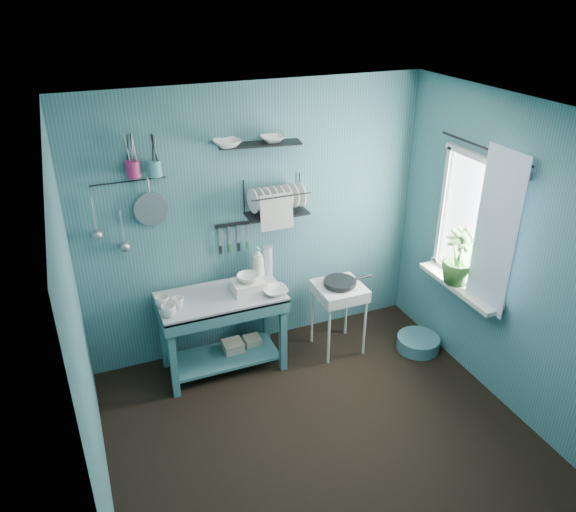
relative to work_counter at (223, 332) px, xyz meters
name	(u,v)px	position (x,y,z in m)	size (l,w,h in m)	color
floor	(323,438)	(0.46, -1.16, -0.39)	(3.20, 3.20, 0.00)	black
ceiling	(334,120)	(0.46, -1.16, 2.11)	(3.20, 3.20, 0.00)	silver
wall_back	(256,222)	(0.46, 0.34, 0.86)	(3.20, 3.20, 0.00)	#35666D
wall_front	(468,458)	(0.46, -2.66, 0.86)	(3.20, 3.20, 0.00)	#35666D
wall_left	(83,355)	(-1.14, -1.16, 0.86)	(3.00, 3.00, 0.00)	#35666D
wall_right	(512,262)	(2.06, -1.16, 0.86)	(3.00, 3.00, 0.00)	#35666D
work_counter	(223,332)	(0.00, 0.00, 0.00)	(1.09, 0.54, 0.77)	#34676D
mug_left	(168,311)	(-0.48, -0.16, 0.43)	(0.12, 0.12, 0.10)	white
mug_mid	(178,303)	(-0.38, -0.06, 0.43)	(0.10, 0.10, 0.09)	white
mug_right	(162,302)	(-0.50, 0.00, 0.43)	(0.12, 0.12, 0.10)	white
wash_tub	(248,286)	(0.25, -0.02, 0.44)	(0.28, 0.22, 0.10)	silver
tub_bowl	(248,278)	(0.25, -0.02, 0.52)	(0.20, 0.20, 0.06)	white
soap_bottle	(258,262)	(0.42, 0.20, 0.54)	(0.12, 0.12, 0.30)	silver
water_bottle	(268,260)	(0.52, 0.22, 0.53)	(0.09, 0.09, 0.28)	#AFB8C3
counter_bowl	(275,291)	(0.45, -0.15, 0.41)	(0.22, 0.22, 0.05)	white
hotplate_stand	(338,317)	(1.10, -0.11, -0.04)	(0.43, 0.43, 0.69)	silver
frying_pan	(340,282)	(1.10, -0.11, 0.34)	(0.30, 0.30, 0.04)	black
knife_strip	(233,225)	(0.23, 0.31, 0.89)	(0.32, 0.02, 0.03)	black
dish_rack	(277,198)	(0.61, 0.21, 1.13)	(0.55, 0.24, 0.32)	black
upper_shelf	(260,144)	(0.47, 0.24, 1.61)	(0.70, 0.18, 0.01)	black
shelf_bowl_left	(226,135)	(0.19, 0.24, 1.72)	(0.23, 0.23, 0.06)	white
shelf_bowl_right	(272,135)	(0.59, 0.24, 1.68)	(0.20, 0.20, 0.05)	white
utensil_cup_magenta	(133,169)	(-0.57, 0.26, 1.51)	(0.11, 0.11, 0.13)	#A01D51
utensil_cup_teal	(155,168)	(-0.40, 0.26, 1.50)	(0.11, 0.11, 0.13)	teal
colander	(151,209)	(-0.46, 0.29, 1.15)	(0.28, 0.28, 0.03)	#999AA0
ladle_outer	(94,215)	(-0.91, 0.30, 1.17)	(0.01, 0.01, 0.30)	#999AA0
ladle_inner	(122,227)	(-0.72, 0.30, 1.03)	(0.01, 0.01, 0.30)	#999AA0
hook_rail	(128,181)	(-0.61, 0.31, 1.40)	(0.01, 0.01, 0.60)	black
window_glass	(476,224)	(2.04, -0.71, 1.01)	(1.10, 1.10, 0.00)	white
windowsill	(458,287)	(1.96, -0.71, 0.42)	(0.16, 0.95, 0.04)	silver
curtain	(495,233)	(1.98, -1.01, 1.06)	(1.35, 1.35, 0.00)	white
curtain_rod	(484,148)	(2.00, -0.71, 1.66)	(0.02, 0.02, 1.05)	black
potted_plant	(459,257)	(1.96, -0.66, 0.69)	(0.28, 0.28, 0.50)	#39702C
storage_tin_large	(233,352)	(0.10, 0.05, -0.28)	(0.18, 0.18, 0.22)	tan
storage_tin_small	(252,346)	(0.30, 0.08, -0.29)	(0.15, 0.15, 0.20)	tan
floor_basin	(418,343)	(1.82, -0.43, -0.32)	(0.41, 0.41, 0.13)	#40717E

